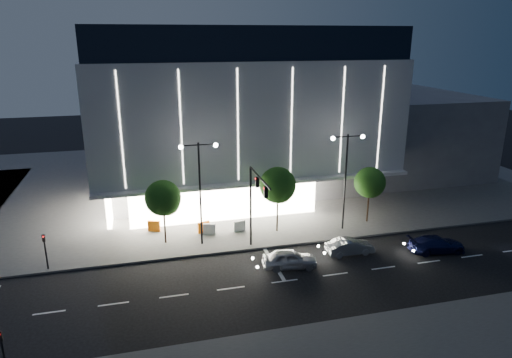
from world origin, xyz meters
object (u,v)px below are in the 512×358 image
object	(u,v)px
car_lead	(290,259)
ped_signal_far	(45,248)
barrier_d	(239,226)
tree_mid	(278,187)
car_second	(350,247)
barrier_a	(154,226)
car_third	(436,244)
barrier_c	(204,227)
traffic_mast	(255,196)
ped_signal_near	(3,349)
tree_left	(163,200)
tree_right	(370,184)
street_lamp_east	(346,168)
street_lamp_west	(200,179)
barrier_b	(209,229)

from	to	relation	value
car_lead	ped_signal_far	bearing A→B (deg)	84.86
car_lead	barrier_d	xyz separation A→B (m)	(-2.35, 7.39, -0.07)
ped_signal_far	tree_mid	bearing A→B (deg)	7.55
car_second	barrier_a	size ratio (longest dim) A/B	3.59
car_third	barrier_c	bearing A→B (deg)	71.67
traffic_mast	car_third	size ratio (longest dim) A/B	1.52
ped_signal_near	tree_left	xyz separation A→B (m)	(9.03, 14.52, 2.15)
tree_right	car_lead	xyz separation A→B (m)	(-10.03, -6.63, -3.16)
tree_left	barrier_c	xyz separation A→B (m)	(3.46, 1.31, -3.38)
car_lead	barrier_d	world-z (taller)	car_lead
car_lead	tree_mid	bearing A→B (deg)	-1.08
street_lamp_east	car_third	bearing A→B (deg)	-47.13
car_second	barrier_a	distance (m)	17.46
ped_signal_near	tree_left	world-z (taller)	tree_left
ped_signal_near	tree_mid	bearing A→B (deg)	37.35
tree_left	tree_right	bearing A→B (deg)	-0.00
tree_right	barrier_c	world-z (taller)	tree_right
street_lamp_west	car_lead	world-z (taller)	street_lamp_west
tree_right	barrier_d	bearing A→B (deg)	176.50
street_lamp_east	barrier_c	xyz separation A→B (m)	(-12.52, 2.33, -5.31)
tree_right	car_lead	distance (m)	12.43
tree_mid	barrier_c	size ratio (longest dim) A/B	5.59
traffic_mast	ped_signal_near	size ratio (longest dim) A/B	2.36
car_lead	car_third	xyz separation A→B (m)	(12.62, -0.44, -0.04)
ped_signal_far	tree_right	xyz separation A→B (m)	(28.03, 2.52, 2.00)
ped_signal_near	barrier_b	xyz separation A→B (m)	(12.91, 15.27, -1.24)
traffic_mast	barrier_d	distance (m)	6.24
car_lead	barrier_a	size ratio (longest dim) A/B	3.84
ped_signal_far	tree_right	world-z (taller)	tree_right
traffic_mast	barrier_b	size ratio (longest dim) A/B	6.43
car_lead	car_second	bearing A→B (deg)	-72.31
car_third	barrier_d	size ratio (longest dim) A/B	4.24
street_lamp_east	tree_mid	world-z (taller)	street_lamp_east
barrier_a	traffic_mast	bearing A→B (deg)	-18.33
tree_mid	traffic_mast	bearing A→B (deg)	-129.42
ped_signal_near	barrier_b	size ratio (longest dim) A/B	2.73
tree_mid	tree_right	xyz separation A→B (m)	(9.00, -0.00, -0.45)
traffic_mast	street_lamp_east	distance (m)	9.43
tree_right	barrier_a	bearing A→B (deg)	172.43
ped_signal_far	barrier_c	xyz separation A→B (m)	(12.48, 3.83, -1.24)
car_second	tree_left	bearing A→B (deg)	68.59
street_lamp_east	tree_mid	size ratio (longest dim) A/B	1.46
ped_signal_far	car_lead	world-z (taller)	ped_signal_far
car_second	traffic_mast	bearing A→B (deg)	75.16
street_lamp_west	tree_right	world-z (taller)	street_lamp_west
car_lead	barrier_b	world-z (taller)	car_lead
tree_mid	car_lead	distance (m)	7.62
traffic_mast	tree_left	xyz separation A→B (m)	(-6.97, 3.68, -0.99)
car_third	barrier_b	world-z (taller)	car_third
traffic_mast	ped_signal_near	bearing A→B (deg)	-145.88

